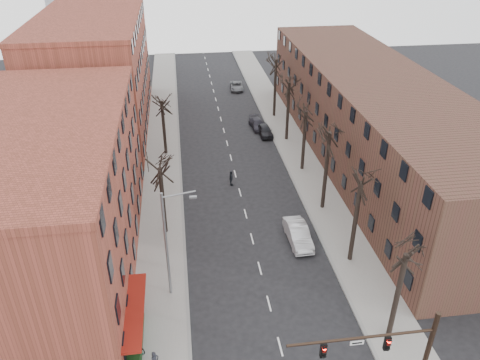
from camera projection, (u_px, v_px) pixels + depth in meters
name	position (u px, v px, depth m)	size (l,w,h in m)	color
sidewalk_left	(163.00, 150.00, 56.92)	(4.00, 90.00, 0.15)	gray
sidewalk_right	(291.00, 142.00, 58.78)	(4.00, 90.00, 0.15)	gray
building_left_near	(49.00, 201.00, 35.84)	(12.00, 26.00, 12.00)	brown
building_left_far	(96.00, 75.00, 60.27)	(12.00, 28.00, 14.00)	brown
building_right	(373.00, 118.00, 52.97)	(12.00, 50.00, 10.00)	#482921
awning_left	(139.00, 338.00, 31.87)	(1.20, 7.00, 0.15)	maroon
hedge	(136.00, 343.00, 30.67)	(0.80, 6.00, 1.00)	black
tree_right_a	(388.00, 335.00, 32.13)	(5.20, 5.20, 10.00)	black
tree_right_b	(349.00, 260.00, 39.01)	(5.20, 5.20, 10.80)	black
tree_right_c	(322.00, 208.00, 45.88)	(5.20, 5.20, 11.60)	black
tree_right_d	(302.00, 169.00, 52.76)	(5.20, 5.20, 10.00)	black
tree_right_e	(286.00, 140.00, 59.63)	(5.20, 5.20, 10.80)	black
tree_right_f	(274.00, 116.00, 66.51)	(5.20, 5.20, 11.60)	black
tree_left_a	(166.00, 232.00, 42.39)	(5.20, 5.20, 9.50)	black
tree_left_b	(166.00, 154.00, 56.14)	(5.20, 5.20, 9.50)	black
signal_mast_arm	(401.00, 353.00, 25.39)	(8.14, 0.30, 7.20)	black
streetlight	(168.00, 241.00, 33.09)	(2.45, 0.22, 9.03)	slate
silver_sedan	(298.00, 234.00, 40.84)	(1.67, 4.79, 1.58)	#B9BCC0
parked_car_near	(265.00, 130.00, 60.52)	(1.61, 4.00, 1.36)	black
parked_car_mid	(257.00, 124.00, 62.50)	(1.71, 4.21, 1.22)	#222129
parked_car_far	(237.00, 86.00, 76.16)	(2.00, 4.33, 1.20)	#585B60
pedestrian_b	(134.00, 343.00, 30.14)	(0.93, 0.72, 1.91)	black
pedestrian_crossing	(231.00, 178.00, 49.28)	(0.99, 0.41, 1.70)	black
bicycle	(134.00, 345.00, 30.60)	(0.64, 1.85, 0.97)	gray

